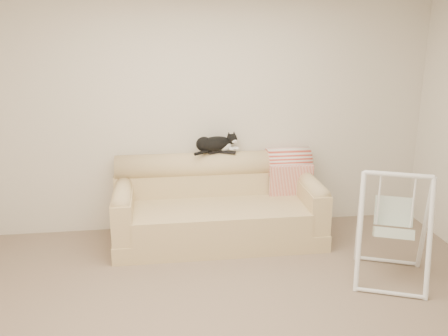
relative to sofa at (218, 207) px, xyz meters
name	(u,v)px	position (x,y,z in m)	size (l,w,h in m)	color
ground_plane	(232,323)	(-0.09, -1.62, -0.35)	(5.00, 5.00, 0.00)	#78614D
room_shell	(233,134)	(-0.09, -1.62, 1.18)	(5.04, 4.04, 2.60)	silver
sofa	(218,207)	(0.00, 0.00, 0.00)	(2.20, 0.93, 0.90)	tan
remote_a	(216,152)	(0.01, 0.24, 0.56)	(0.19, 0.11, 0.03)	black
remote_b	(228,152)	(0.14, 0.21, 0.56)	(0.18, 0.10, 0.02)	black
tuxedo_cat	(215,144)	(0.01, 0.24, 0.65)	(0.52, 0.34, 0.21)	black
throw_blanket	(288,165)	(0.83, 0.23, 0.37)	(0.48, 0.38, 0.58)	red
baby_swing	(393,227)	(1.45, -1.10, 0.16)	(0.83, 0.85, 1.03)	white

